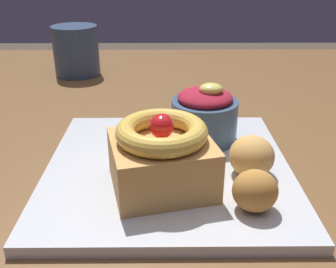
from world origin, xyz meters
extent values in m
cube|color=brown|center=(0.00, 0.00, 0.71)|extent=(1.43, 1.05, 0.04)
cube|color=silver|center=(0.01, -0.08, 0.74)|extent=(0.27, 0.27, 0.01)
cube|color=tan|center=(0.01, -0.12, 0.77)|extent=(0.11, 0.11, 0.05)
torus|color=#E5BC4C|center=(0.01, -0.12, 0.80)|extent=(0.11, 0.11, 0.02)
sphere|color=red|center=(0.01, -0.12, 0.81)|extent=(0.02, 0.02, 0.02)
cylinder|color=#3D5675|center=(0.06, -0.01, 0.77)|extent=(0.08, 0.08, 0.05)
ellipsoid|color=#A31E33|center=(0.06, -0.01, 0.80)|extent=(0.07, 0.07, 0.02)
ellipsoid|color=#EAD666|center=(0.07, -0.02, 0.81)|extent=(0.03, 0.02, 0.01)
ellipsoid|color=#BC7F38|center=(0.09, -0.16, 0.76)|extent=(0.04, 0.04, 0.04)
ellipsoid|color=tan|center=(0.10, -0.10, 0.76)|extent=(0.05, 0.05, 0.04)
cylinder|color=#334766|center=(-0.16, 0.31, 0.78)|extent=(0.09, 0.09, 0.10)
camera|label=1|loc=(0.01, -0.46, 0.96)|focal=41.80mm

